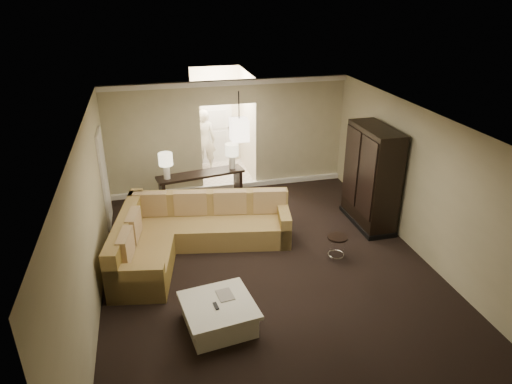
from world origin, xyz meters
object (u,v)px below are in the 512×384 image
object	(u,v)px
console_table	(201,186)
coffee_table	(219,314)
person	(204,137)
sectional_sofa	(189,233)
armoire	(371,179)
drink_table	(337,243)

from	to	relation	value
console_table	coffee_table	bearing A→B (deg)	-104.22
coffee_table	person	xyz separation A→B (m)	(0.72, 6.64, 0.75)
sectional_sofa	console_table	distance (m)	2.13
sectional_sofa	armoire	size ratio (longest dim) A/B	1.67
armoire	drink_table	bearing A→B (deg)	-135.78
armoire	person	bearing A→B (deg)	126.71
sectional_sofa	person	distance (m)	4.44
console_table	drink_table	distance (m)	3.76
sectional_sofa	console_table	world-z (taller)	sectional_sofa
person	coffee_table	bearing A→B (deg)	91.79
armoire	person	size ratio (longest dim) A/B	1.13
sectional_sofa	coffee_table	distance (m)	2.35
console_table	person	world-z (taller)	person
sectional_sofa	console_table	size ratio (longest dim) A/B	1.74
sectional_sofa	armoire	bearing A→B (deg)	13.73
coffee_table	armoire	world-z (taller)	armoire
sectional_sofa	coffee_table	bearing A→B (deg)	-74.47
coffee_table	person	distance (m)	6.72
sectional_sofa	console_table	bearing A→B (deg)	86.07
coffee_table	armoire	distance (m)	4.62
sectional_sofa	console_table	xyz separation A→B (m)	(0.53, 2.06, 0.08)
console_table	person	distance (m)	2.32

